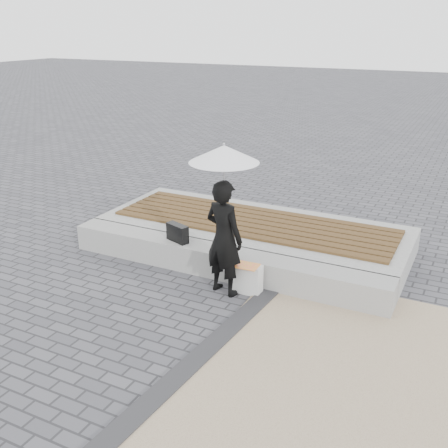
{
  "coord_description": "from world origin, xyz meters",
  "views": [
    {
      "loc": [
        3.23,
        -4.71,
        3.48
      ],
      "look_at": [
        0.3,
        1.12,
        1.0
      ],
      "focal_mm": 42.56,
      "sensor_mm": 36.0,
      "label": 1
    }
  ],
  "objects": [
    {
      "name": "timber_platform",
      "position": [
        0.0,
        2.8,
        0.2
      ],
      "size": [
        5.0,
        2.0,
        0.4
      ],
      "primitive_type": "cube",
      "color": "#A7A6A1",
      "rests_on": "ground"
    },
    {
      "name": "seating_ledge",
      "position": [
        0.0,
        1.6,
        0.2
      ],
      "size": [
        5.0,
        0.45,
        0.4
      ],
      "primitive_type": "cube",
      "color": "gray",
      "rests_on": "ground"
    },
    {
      "name": "canvas_tote",
      "position": [
        0.59,
        1.24,
        0.21
      ],
      "size": [
        0.41,
        0.18,
        0.42
      ],
      "primitive_type": "cube",
      "rotation": [
        0.0,
        0.0,
        -0.03
      ],
      "color": "silver",
      "rests_on": "ground"
    },
    {
      "name": "magazine",
      "position": [
        0.59,
        1.19,
        0.43
      ],
      "size": [
        0.34,
        0.26,
        0.01
      ],
      "primitive_type": "cube",
      "rotation": [
        0.0,
        0.0,
        0.04
      ],
      "color": "#FB3547",
      "rests_on": "canvas_tote"
    },
    {
      "name": "woman",
      "position": [
        0.3,
        1.12,
        0.8
      ],
      "size": [
        0.66,
        0.52,
        1.6
      ],
      "primitive_type": "imported",
      "rotation": [
        0.0,
        0.0,
        2.89
      ],
      "color": "black",
      "rests_on": "ground"
    },
    {
      "name": "edging_band",
      "position": [
        0.75,
        -0.5,
        0.02
      ],
      "size": [
        0.61,
        5.2,
        0.04
      ],
      "primitive_type": "cube",
      "rotation": [
        0.0,
        0.0,
        -0.07
      ],
      "color": "#2C2B2E",
      "rests_on": "ground"
    },
    {
      "name": "timber_decking",
      "position": [
        0.0,
        2.8,
        0.42
      ],
      "size": [
        4.6,
        1.4,
        0.04
      ],
      "primitive_type": null,
      "color": "#53371C",
      "rests_on": "timber_platform"
    },
    {
      "name": "ground",
      "position": [
        0.0,
        0.0,
        0.0
      ],
      "size": [
        80.0,
        80.0,
        0.0
      ],
      "primitive_type": "plane",
      "color": "#4C4C51",
      "rests_on": "ground"
    },
    {
      "name": "terrazzo_zone",
      "position": [
        3.2,
        -0.5,
        0.01
      ],
      "size": [
        5.0,
        5.0,
        0.02
      ],
      "primitive_type": "cube",
      "color": "tan",
      "rests_on": "ground"
    },
    {
      "name": "handbag",
      "position": [
        -0.71,
        1.57,
        0.53
      ],
      "size": [
        0.4,
        0.26,
        0.27
      ],
      "primitive_type": "cube",
      "rotation": [
        0.0,
        0.0,
        -0.34
      ],
      "color": "black",
      "rests_on": "seating_ledge"
    },
    {
      "name": "parasol",
      "position": [
        0.3,
        1.12,
        1.94
      ],
      "size": [
        0.9,
        0.9,
        1.15
      ],
      "rotation": [
        0.0,
        0.0,
        0.29
      ],
      "color": "#B9B9BE",
      "rests_on": "ground"
    }
  ]
}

